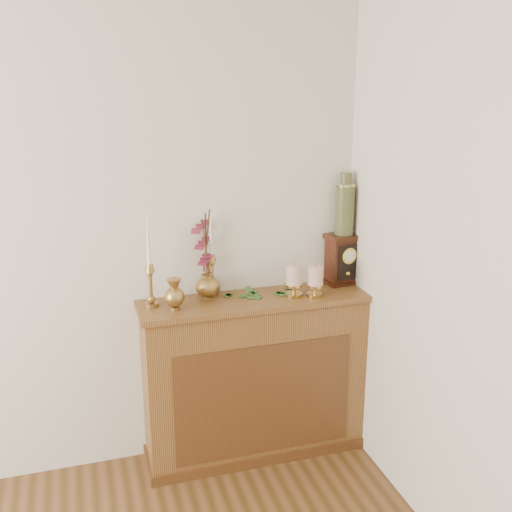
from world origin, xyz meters
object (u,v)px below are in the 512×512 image
object	(u,v)px
ginger_jar	(204,257)
bud_vase	(174,295)
candlestick_center	(212,268)
mantel_clock	(343,259)
candlestick_left	(150,278)
ceramic_vase	(345,207)

from	to	relation	value
ginger_jar	bud_vase	bearing A→B (deg)	-140.44
candlestick_center	bud_vase	distance (m)	0.29
ginger_jar	mantel_clock	distance (m)	0.79
candlestick_center	bud_vase	size ratio (longest dim) A/B	2.86
candlestick_left	ceramic_vase	world-z (taller)	ceramic_vase
bud_vase	ceramic_vase	bearing A→B (deg)	8.03
mantel_clock	ginger_jar	bearing A→B (deg)	170.22
bud_vase	ginger_jar	distance (m)	0.28
candlestick_left	mantel_clock	size ratio (longest dim) A/B	1.61
candlestick_center	mantel_clock	world-z (taller)	candlestick_center
bud_vase	mantel_clock	bearing A→B (deg)	7.88
ginger_jar	mantel_clock	size ratio (longest dim) A/B	1.70
mantel_clock	ceramic_vase	size ratio (longest dim) A/B	0.83
candlestick_center	ceramic_vase	distance (m)	0.80
candlestick_left	candlestick_center	world-z (taller)	candlestick_center
candlestick_left	ceramic_vase	xyz separation A→B (m)	(1.08, 0.05, 0.29)
ginger_jar	ceramic_vase	xyz separation A→B (m)	(0.79, -0.02, 0.22)
ginger_jar	ceramic_vase	world-z (taller)	ceramic_vase
candlestick_center	bud_vase	xyz separation A→B (m)	(-0.23, -0.16, -0.07)
candlestick_center	ceramic_vase	bearing A→B (deg)	-1.61
candlestick_left	ginger_jar	bearing A→B (deg)	13.29
candlestick_center	ginger_jar	world-z (taller)	ginger_jar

